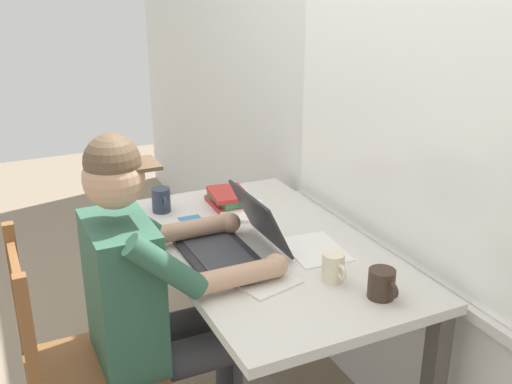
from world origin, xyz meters
The scene contains 14 objects.
back_wall centered at (0.00, 0.45, 1.30)m, with size 6.00×0.08×2.60m.
desk centered at (0.00, 0.00, 0.65)m, with size 1.28×0.73×0.75m.
seated_person centered at (0.06, -0.44, 0.69)m, with size 0.50×0.60×1.25m.
wooden_chair centered at (0.06, -0.72, 0.47)m, with size 0.42×0.42×0.95m.
laptop centered at (0.01, -0.13, 0.81)m, with size 0.33×0.33×0.22m.
computer_mouse centered at (0.24, -0.19, 0.77)m, with size 0.06×0.10×0.03m, color black.
coffee_mug_white centered at (0.34, 0.08, 0.80)m, with size 0.11×0.07×0.10m.
coffee_mug_dark centered at (-0.47, -0.25, 0.81)m, with size 0.11×0.08×0.10m.
coffee_mug_spare centered at (0.49, 0.15, 0.80)m, with size 0.12×0.08×0.09m.
book_stack_main centered at (-0.41, 0.03, 0.79)m, with size 0.22×0.17×0.07m.
paper_pile_near_laptop centered at (0.24, -0.13, 0.76)m, with size 0.20×0.19×0.01m, color silver.
paper_pile_back_corner centered at (-0.31, 0.04, 0.76)m, with size 0.22×0.18×0.01m, color white.
paper_pile_side centered at (0.12, 0.14, 0.76)m, with size 0.26×0.19×0.01m, color white.
landscape_photo_print centered at (-0.31, -0.18, 0.76)m, with size 0.13×0.09×0.00m, color teal.
Camera 1 is at (1.80, -0.90, 1.72)m, focal length 42.42 mm.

